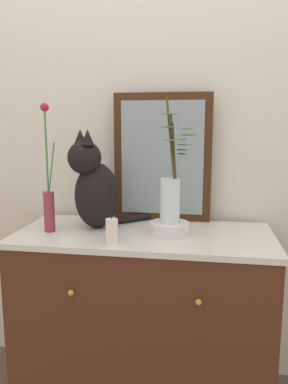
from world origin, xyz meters
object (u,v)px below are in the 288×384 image
object	(u,v)px
vase_glass_clear	(171,193)
candle_pillar	(112,231)
mirror_leaning	(162,158)
cat_sitting	(94,186)
sideboard	(144,319)
vase_slim_green	(49,198)
bowl_porcelain	(170,228)

from	to	relation	value
vase_glass_clear	candle_pillar	bearing A→B (deg)	-143.62
mirror_leaning	vase_glass_clear	world-z (taller)	mirror_leaning
cat_sitting	vase_glass_clear	distance (m)	0.35
cat_sitting	vase_glass_clear	bearing A→B (deg)	-7.93
sideboard	cat_sitting	size ratio (longest dim) A/B	2.50
sideboard	cat_sitting	world-z (taller)	cat_sitting
mirror_leaning	cat_sitting	distance (m)	0.36
sideboard	vase_glass_clear	world-z (taller)	vase_glass_clear
vase_slim_green	vase_glass_clear	bearing A→B (deg)	4.61
cat_sitting	vase_slim_green	xyz separation A→B (m)	(-0.18, -0.09, -0.04)
sideboard	vase_glass_clear	bearing A→B (deg)	-3.93
mirror_leaning	bowl_porcelain	xyz separation A→B (m)	(0.06, -0.24, -0.28)
vase_slim_green	candle_pillar	world-z (taller)	vase_slim_green
sideboard	candle_pillar	xyz separation A→B (m)	(-0.10, -0.17, 0.46)
bowl_porcelain	candle_pillar	xyz separation A→B (m)	(-0.21, -0.16, 0.02)
vase_slim_green	cat_sitting	bearing A→B (deg)	26.81
vase_slim_green	bowl_porcelain	size ratio (longest dim) A/B	3.25
vase_glass_clear	candle_pillar	xyz separation A→B (m)	(-0.22, -0.16, -0.13)
mirror_leaning	vase_slim_green	size ratio (longest dim) A/B	1.11
cat_sitting	vase_slim_green	bearing A→B (deg)	-153.19
vase_slim_green	bowl_porcelain	world-z (taller)	vase_slim_green
sideboard	vase_slim_green	bearing A→B (deg)	-173.01
sideboard	cat_sitting	bearing A→B (deg)	170.10
mirror_leaning	vase_glass_clear	bearing A→B (deg)	-74.91
sideboard	cat_sitting	xyz separation A→B (m)	(-0.23, 0.04, 0.60)
bowl_porcelain	vase_glass_clear	distance (m)	0.15
vase_slim_green	bowl_porcelain	distance (m)	0.54
sideboard	bowl_porcelain	distance (m)	0.45
sideboard	candle_pillar	size ratio (longest dim) A/B	10.12
mirror_leaning	sideboard	bearing A→B (deg)	-102.53
sideboard	bowl_porcelain	world-z (taller)	bowl_porcelain
sideboard	vase_slim_green	xyz separation A→B (m)	(-0.41, -0.05, 0.56)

